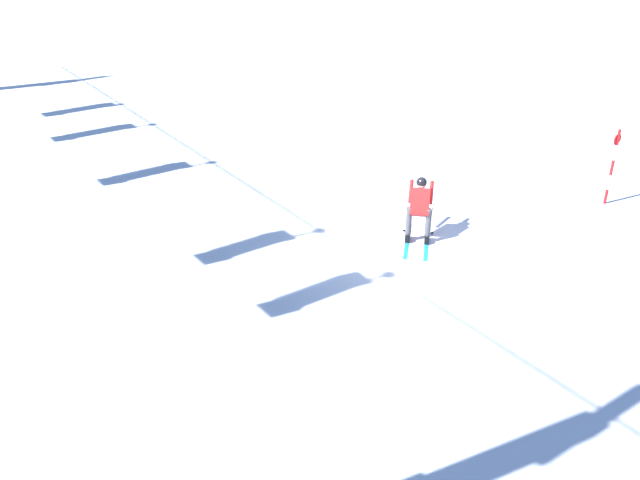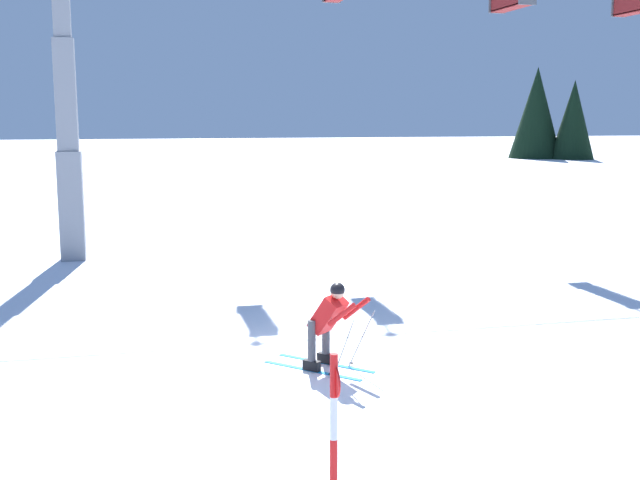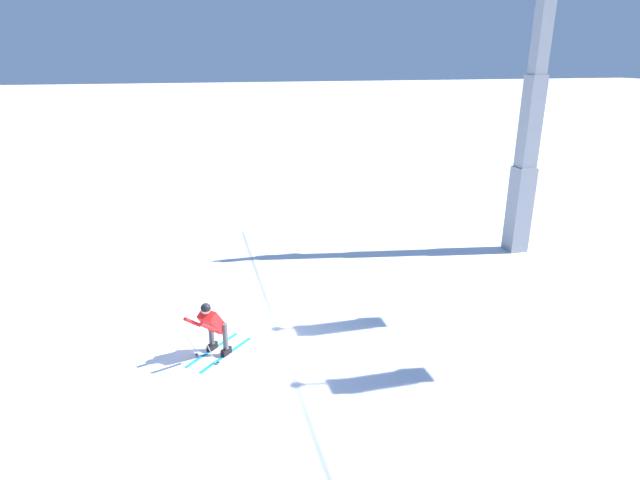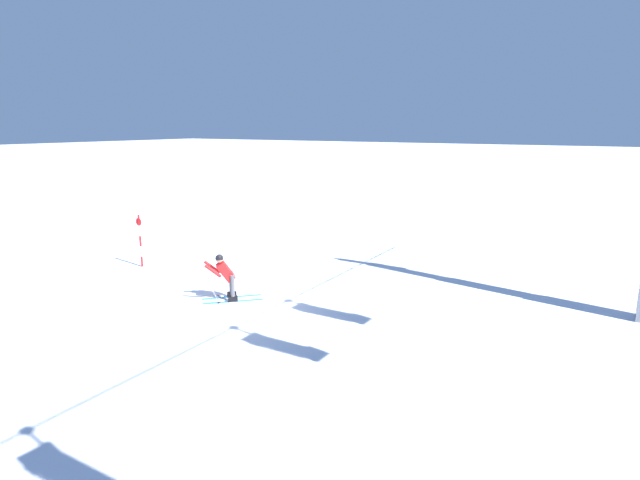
# 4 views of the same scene
# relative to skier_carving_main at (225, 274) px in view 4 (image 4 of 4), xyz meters

# --- Properties ---
(ground_plane) EXTENTS (260.00, 260.00, 0.00)m
(ground_plane) POSITION_rel_skier_carving_main_xyz_m (-0.24, 0.52, -0.81)
(ground_plane) COLOR white
(skier_carving_main) EXTENTS (1.64, 1.65, 1.56)m
(skier_carving_main) POSITION_rel_skier_carving_main_xyz_m (0.00, 0.00, 0.00)
(skier_carving_main) COLOR #198CCC
(skier_carving_main) RESTS_ON ground_plane
(trail_marker_pole) EXTENTS (0.07, 0.28, 1.95)m
(trail_marker_pole) POSITION_rel_skier_carving_main_xyz_m (-1.29, -5.22, 0.24)
(trail_marker_pole) COLOR red
(trail_marker_pole) RESTS_ON ground_plane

